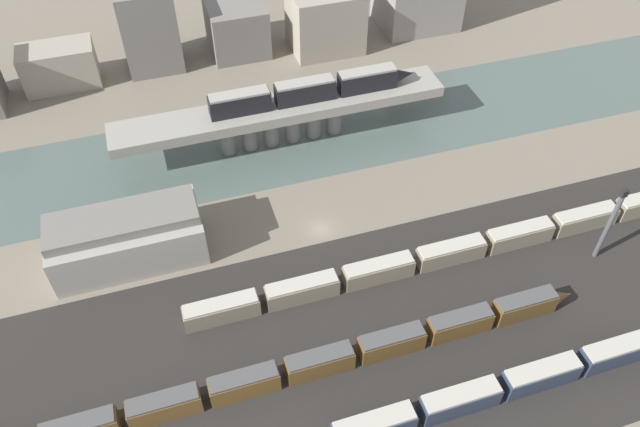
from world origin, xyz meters
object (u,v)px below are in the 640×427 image
train_yard_near (509,385)px  signal_tower (609,224)px  train_yard_far (493,242)px  warehouse_building (127,237)px  train_on_bridge (312,90)px  train_yard_mid (290,371)px

train_yard_near → signal_tower: 31.47m
train_yard_far → warehouse_building: 58.30m
signal_tower → train_on_bridge: bearing=128.2°
train_on_bridge → train_yard_mid: 54.09m
train_on_bridge → train_yard_far: size_ratio=0.39×
train_on_bridge → signal_tower: 55.65m
train_yard_mid → train_yard_far: train_yard_mid is taller
train_on_bridge → train_yard_near: train_on_bridge is taller
train_on_bridge → train_yard_near: size_ratio=0.79×
train_on_bridge → train_yard_near: bearing=-82.0°
train_on_bridge → signal_tower: size_ratio=2.73×
train_yard_near → warehouse_building: 60.45m
train_yard_mid → warehouse_building: 34.39m
train_yard_near → train_yard_mid: 29.16m
train_on_bridge → signal_tower: bearing=-51.8°
train_on_bridge → warehouse_building: (-36.87, -21.14, -6.09)m
train_yard_near → train_yard_mid: size_ratio=0.58×
train_yard_near → train_yard_far: size_ratio=0.50×
train_yard_near → warehouse_building: bearing=138.8°
warehouse_building → train_yard_mid: bearing=-57.6°
train_on_bridge → train_yard_mid: (-18.50, -50.10, -8.57)m
train_on_bridge → train_yard_far: 42.87m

